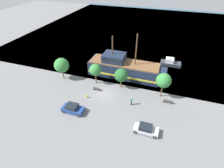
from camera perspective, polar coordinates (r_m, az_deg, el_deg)
name	(u,v)px	position (r m, az deg, el deg)	size (l,w,h in m)	color
ground_plane	(104,93)	(36.04, -2.47, -3.02)	(160.00, 160.00, 0.00)	slate
water_surface	(143,29)	(74.44, 10.20, 17.39)	(80.00, 80.00, 0.00)	#33566B
pirate_ship	(124,68)	(40.70, 3.85, 5.28)	(17.67, 4.94, 10.32)	#192338
moored_boat_dockside	(170,63)	(48.06, 18.50, 6.65)	(5.09, 2.32, 1.86)	#2D333D
parked_car_curb_front	(73,108)	(32.25, -12.68, -7.81)	(3.91, 1.93, 1.54)	navy
parked_car_curb_mid	(146,129)	(28.87, 10.99, -14.24)	(3.89, 1.83, 1.36)	#B7BCC6
fire_hydrant	(86,96)	(34.99, -8.38, -3.94)	(0.42, 0.25, 0.76)	yellow
bench_promenade_east	(168,101)	(35.06, 17.81, -5.39)	(1.72, 0.45, 0.85)	#4C4742
bench_promenade_west	(97,89)	(36.65, -5.01, -1.54)	(1.53, 0.45, 0.85)	#4C4742
pedestrian_walking_near	(131,101)	(32.92, 6.38, -5.53)	(0.32, 0.32, 1.81)	#232838
tree_row_east	(62,65)	(40.37, -16.13, 5.87)	(3.26, 3.26, 5.03)	brown
tree_row_mideast	(95,70)	(37.39, -5.45, 4.61)	(2.60, 2.60, 4.64)	brown
tree_row_midwest	(121,75)	(36.11, 3.01, 2.86)	(2.78, 2.78, 4.38)	brown
tree_row_west	(164,81)	(34.47, 16.49, 1.07)	(2.90, 2.90, 5.22)	brown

